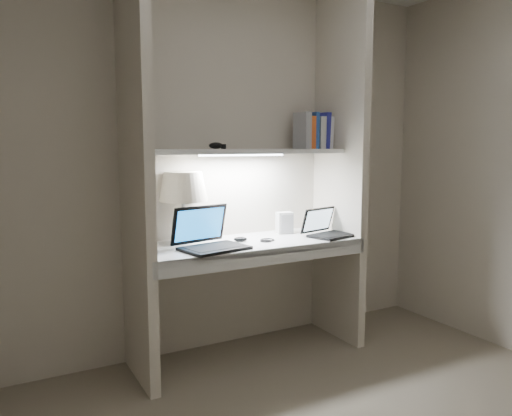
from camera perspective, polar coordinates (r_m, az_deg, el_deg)
back_wall at (r=3.44m, az=-2.96°, el=4.85°), size 3.20×0.01×2.50m
alcove_panel_left at (r=2.92m, az=-13.59°, el=4.23°), size 0.06×0.55×2.50m
alcove_panel_right at (r=3.59m, az=9.57°, el=4.86°), size 0.06×0.55×2.50m
desk at (r=3.25m, az=-0.79°, el=-4.16°), size 1.40×0.55×0.04m
desk_apron at (r=3.04m, az=1.52°, el=-5.56°), size 1.46×0.03×0.10m
shelf at (r=3.27m, az=-1.60°, el=6.48°), size 1.40×0.36×0.03m
strip_light at (r=3.27m, az=-1.59°, el=6.10°), size 0.60×0.04×0.02m
table_lamp at (r=3.20m, az=-8.31°, el=1.48°), size 0.31×0.31×0.45m
laptop_main at (r=3.03m, az=-5.42°, el=-3.55°), size 0.43×0.39×0.25m
laptop_netbook at (r=3.46m, az=8.10°, el=-2.47°), size 0.35×0.33×0.19m
speaker at (r=3.52m, az=3.27°, el=-1.70°), size 0.12×0.09×0.15m
mouse at (r=3.24m, az=-1.80°, el=-3.58°), size 0.10×0.09×0.03m
cable_coil at (r=3.27m, az=1.31°, el=-3.66°), size 0.10×0.10×0.01m
sticky_note at (r=3.07m, az=-12.03°, el=-4.60°), size 0.08×0.08×0.00m
book_row at (r=3.59m, az=6.55°, el=8.66°), size 0.24×0.17×0.25m
shelf_box at (r=3.14m, az=-12.42°, el=7.56°), size 0.08×0.06×0.11m
shelf_gadget at (r=3.26m, az=-4.59°, el=7.12°), size 0.11×0.09×0.04m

